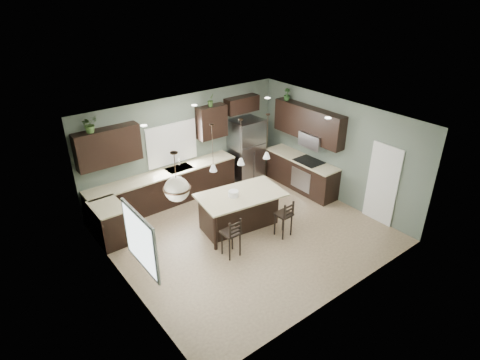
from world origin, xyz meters
The scene contains 32 objects.
ground centered at (0.00, 0.00, 0.00)m, with size 6.00×6.00×0.00m, color #9E8466.
pantry_door centered at (2.98, -1.55, 1.02)m, with size 0.04×0.82×2.04m, color white.
window_back centered at (-0.40, 2.73, 1.55)m, with size 1.35×0.02×1.00m, color white.
window_left centered at (-2.98, -0.80, 1.55)m, with size 0.02×1.10×1.00m, color white.
left_return_cabs centered at (-2.70, 1.70, 0.45)m, with size 0.60×0.90×0.90m, color black.
left_return_countertop centered at (-2.68, 1.70, 0.92)m, with size 0.66×0.96×0.04m, color beige.
back_lower_cabs centered at (-0.85, 2.45, 0.45)m, with size 4.20×0.60×0.90m, color black.
back_countertop centered at (-0.85, 2.43, 0.92)m, with size 4.20×0.66×0.04m, color beige.
sink_inset centered at (-0.40, 2.43, 0.94)m, with size 0.70×0.45×0.01m, color gray.
faucet centered at (-0.40, 2.40, 1.08)m, with size 0.02×0.02×0.28m, color silver.
back_upper_left centered at (-2.15, 2.58, 1.95)m, with size 1.55×0.34×0.90m, color black.
back_upper_right centered at (0.80, 2.58, 1.95)m, with size 0.85×0.34×0.90m, color black.
fridge_header centered at (1.85, 2.58, 2.25)m, with size 1.05×0.34×0.45m, color black.
right_lower_cabs centered at (2.70, 0.87, 0.45)m, with size 0.60×2.35×0.90m, color black.
right_countertop centered at (2.68, 0.87, 0.92)m, with size 0.66×2.35×0.04m, color beige.
cooktop centered at (2.68, 0.60, 0.94)m, with size 0.58×0.75×0.02m, color black.
wall_oven_front centered at (2.40, 0.60, 0.45)m, with size 0.01×0.72×0.60m, color gray.
right_upper_cabs centered at (2.83, 0.87, 1.95)m, with size 0.34×2.35×0.90m, color black.
microwave centered at (2.78, 0.60, 1.55)m, with size 0.40×0.75×0.40m, color gray.
refrigerator centered at (1.85, 2.35, 0.93)m, with size 0.90×0.74×1.85m, color gray.
kitchen_island centered at (0.05, 0.31, 0.46)m, with size 2.03×1.15×0.92m, color black.
serving_dish centered at (-0.15, 0.33, 0.99)m, with size 0.24×0.24×0.14m, color white.
bar_stool_left centered at (-0.80, -0.44, 0.49)m, with size 0.36×0.36×0.98m, color black.
bar_stool_right centered at (0.63, -0.58, 0.48)m, with size 0.35×0.35×0.95m, color black.
pendant_left centered at (-0.64, 0.40, 2.25)m, with size 0.17×0.17×1.10m, color white, non-canonical shape.
pendant_center centered at (0.05, 0.31, 2.25)m, with size 0.17×0.17×1.10m, color silver, non-canonical shape.
pendant_right centered at (0.75, 0.21, 2.25)m, with size 0.17×0.17×1.10m, color silver, non-canonical shape.
chandelier centered at (-2.00, -0.41, 2.31)m, with size 0.51×0.51×0.99m, color beige, non-canonical shape.
plant_back_left centered at (-2.49, 2.55, 2.59)m, with size 0.35×0.30×0.39m, color #3B5A27.
plant_back_right centered at (0.77, 2.55, 2.58)m, with size 0.19×0.16×0.35m, color #375726.
plant_right_wall centered at (2.80, 1.73, 2.57)m, with size 0.19×0.19×0.34m, color #295123.
room_shell centered at (0.00, 0.00, 1.70)m, with size 6.00×6.00×6.00m.
Camera 1 is at (-5.04, -6.25, 5.57)m, focal length 30.00 mm.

